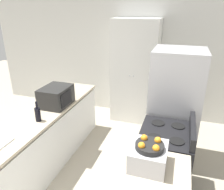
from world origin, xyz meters
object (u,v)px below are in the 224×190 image
Objects in this scene: stove at (164,161)px; refrigerator at (174,107)px; fruit_bowl at (150,145)px; pantry_cabinet at (135,72)px; toaster_oven at (148,156)px; wine_bottle at (38,114)px; microwave at (56,96)px.

stove is 0.59× the size of refrigerator.
stove is at bearing 80.51° from fruit_bowl.
pantry_cabinet is 2.69m from toaster_oven.
wine_bottle is at bearing 164.48° from toaster_oven.
wine_bottle is (-1.67, -0.25, 0.55)m from stove.
stove is 1.78m from wine_bottle.
stove is 2.15× the size of microwave.
refrigerator is (0.88, -1.15, -0.17)m from pantry_cabinet.
pantry_cabinet is at bearing 68.84° from wine_bottle.
stove is 0.88m from toaster_oven.
stove is at bearing -93.32° from refrigerator.
pantry_cabinet is 2.18m from stove.
refrigerator is 4.73× the size of toaster_oven.
fruit_bowl is at bearing -70.25° from toaster_oven.
pantry_cabinet reaches higher than toaster_oven.
fruit_bowl is (0.01, -0.02, 0.14)m from toaster_oven.
wine_bottle reaches higher than stove.
microwave is at bearing 170.73° from stove.
wine_bottle is (0.03, -0.53, -0.04)m from microwave.
microwave is at bearing -164.31° from refrigerator.
pantry_cabinet is at bearing 113.51° from stove.
microwave is (-0.87, -1.64, -0.02)m from pantry_cabinet.
pantry_cabinet reaches higher than stove.
microwave is at bearing 148.84° from toaster_oven.
refrigerator is at bearing 15.69° from microwave.
refrigerator is 1.50m from fruit_bowl.
toaster_oven is at bearing 109.75° from fruit_bowl.
pantry_cabinet is 1.45m from refrigerator.
pantry_cabinet is 2.01× the size of stove.
pantry_cabinet reaches higher than wine_bottle.
pantry_cabinet is 2.32m from wine_bottle.
stove is 3.97× the size of fruit_bowl.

